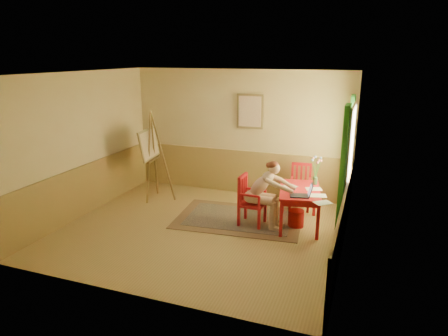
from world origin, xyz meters
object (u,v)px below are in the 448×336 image
at_px(chair_left, 250,200).
at_px(easel, 151,148).
at_px(figure, 264,191).
at_px(chair_back, 300,186).
at_px(laptop, 303,194).
at_px(table, 300,194).

bearing_deg(chair_left, easel, 165.21).
bearing_deg(chair_left, figure, -6.02).
bearing_deg(easel, chair_left, -14.79).
bearing_deg(easel, figure, -13.92).
relative_size(figure, easel, 0.66).
relative_size(chair_left, chair_back, 1.03).
xyz_separation_m(chair_back, laptop, (0.25, -1.30, 0.30)).
distance_m(table, laptop, 0.41).
relative_size(table, figure, 1.02).
distance_m(chair_back, easel, 3.29).
xyz_separation_m(table, chair_left, (-0.88, -0.25, -0.15)).
height_order(chair_left, laptop, chair_left).
bearing_deg(chair_back, table, -81.36).
bearing_deg(easel, table, -6.77).
bearing_deg(figure, laptop, -6.76).
bearing_deg(chair_back, laptop, -78.95).
height_order(table, laptop, laptop).
xyz_separation_m(table, easel, (-3.32, 0.39, 0.53)).
bearing_deg(easel, chair_back, 9.77).
bearing_deg(figure, table, 25.11).
relative_size(figure, laptop, 3.00).
bearing_deg(figure, chair_left, 173.98).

